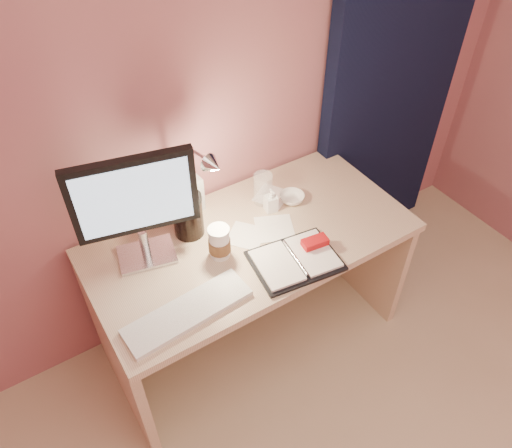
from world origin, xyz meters
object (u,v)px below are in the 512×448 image
keyboard (188,312)px  coffee_cup (219,243)px  desk_lamp (193,187)px  planner (297,259)px  bowl (292,198)px  lotion_bottle (271,200)px  dark_jar (188,217)px  clear_cup (263,189)px  monitor (135,202)px  product_box (189,194)px  desk (243,261)px

keyboard → coffee_cup: coffee_cup is taller
coffee_cup → desk_lamp: size_ratio=0.35×
planner → bowl: 0.38m
planner → coffee_cup: coffee_cup is taller
lotion_bottle → desk_lamp: 0.41m
keyboard → lotion_bottle: (0.58, 0.31, 0.05)m
lotion_bottle → dark_jar: size_ratio=0.65×
coffee_cup → clear_cup: (0.33, 0.19, 0.01)m
keyboard → dark_jar: size_ratio=2.72×
keyboard → clear_cup: clear_cup is taller
monitor → product_box: monitor is taller
desk → clear_cup: (0.17, 0.10, 0.30)m
lotion_bottle → monitor: bearing=176.5°
dark_jar → desk_lamp: (0.02, -0.03, 0.18)m
coffee_cup → bowl: bearing=14.9°
coffee_cup → dark_jar: 0.19m
monitor → clear_cup: (0.59, 0.03, -0.22)m
keyboard → product_box: product_box is taller
planner → coffee_cup: 0.32m
coffee_cup → lotion_bottle: bearing=19.7°
coffee_cup → bowl: coffee_cup is taller
desk_lamp → planner: bearing=-65.7°
desk → coffee_cup: size_ratio=9.47×
monitor → lotion_bottle: size_ratio=4.23×
desk → dark_jar: (-0.21, 0.09, 0.32)m
planner → clear_cup: (0.09, 0.39, 0.06)m
lotion_bottle → dark_jar: dark_jar is taller
product_box → desk_lamp: desk_lamp is taller
product_box → desk_lamp: 0.26m
dark_jar → monitor: bearing=-171.4°
clear_cup → dark_jar: bearing=-179.6°
desk_lamp → clear_cup: bearing=-7.6°
clear_cup → keyboard: bearing=-146.4°
lotion_bottle → dark_jar: (-0.38, 0.07, 0.03)m
planner → dark_jar: dark_jar is taller
desk → monitor: 0.68m
planner → bowl: size_ratio=3.28×
product_box → desk_lamp: bearing=-110.1°
monitor → bowl: 0.76m
planner → lotion_bottle: 0.33m
bowl → desk_lamp: (-0.47, 0.03, 0.25)m
lotion_bottle → desk_lamp: bearing=174.7°
planner → bowl: (0.20, 0.32, 0.00)m
desk → dark_jar: size_ratio=7.73×
keyboard → clear_cup: bearing=29.3°
planner → clear_cup: clear_cup is taller
desk → bowl: (0.29, 0.03, 0.24)m
clear_cup → bowl: 0.15m
dark_jar → product_box: (0.07, 0.14, -0.01)m
monitor → dark_jar: monitor is taller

